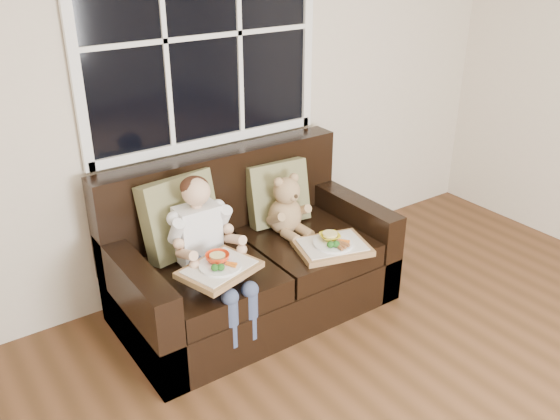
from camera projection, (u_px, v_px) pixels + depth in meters
window_back at (202, 36)px, 3.53m from camera, size 1.62×0.04×1.37m
loveseat at (249, 263)px, 3.77m from camera, size 1.70×0.92×0.96m
pillow_left at (180, 216)px, 3.52m from camera, size 0.51×0.30×0.49m
pillow_right at (278, 193)px, 3.90m from camera, size 0.43×0.23×0.42m
child at (206, 240)px, 3.36m from camera, size 0.36×0.59×0.82m
teddy_bear at (286, 209)px, 3.79m from camera, size 0.24×0.30×0.41m
tray_left at (219, 267)px, 3.20m from camera, size 0.47×0.41×0.10m
tray_right at (332, 245)px, 3.62m from camera, size 0.50×0.43×0.10m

